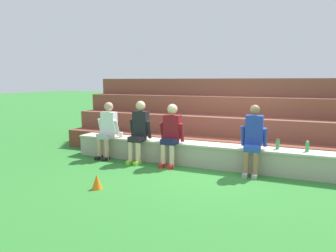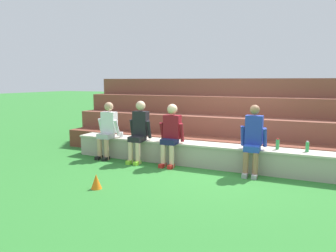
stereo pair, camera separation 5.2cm
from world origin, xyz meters
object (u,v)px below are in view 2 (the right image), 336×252
at_px(water_bottle_mid_left, 163,135).
at_px(water_bottle_center_gap, 307,147).
at_px(plastic_cup_right_end, 121,135).
at_px(person_left_of_center, 139,129).
at_px(person_right_of_center, 253,138).
at_px(person_center, 171,132).
at_px(water_bottle_near_left, 278,144).
at_px(sports_cone, 96,181).
at_px(person_far_left, 107,128).

xyz_separation_m(water_bottle_mid_left, water_bottle_center_gap, (3.09, 0.10, -0.03)).
bearing_deg(plastic_cup_right_end, person_left_of_center, -17.59).
bearing_deg(plastic_cup_right_end, person_right_of_center, -3.25).
distance_m(person_center, water_bottle_near_left, 2.27).
distance_m(person_right_of_center, water_bottle_near_left, 0.55).
distance_m(person_left_of_center, sports_cone, 2.10).
relative_size(water_bottle_near_left, sports_cone, 0.84).
relative_size(person_far_left, sports_cone, 5.21).
xyz_separation_m(person_right_of_center, water_bottle_near_left, (0.45, 0.28, -0.14)).
xyz_separation_m(person_far_left, plastic_cup_right_end, (0.28, 0.18, -0.17)).
xyz_separation_m(water_bottle_center_gap, sports_cone, (-3.38, -2.27, -0.48)).
bearing_deg(person_far_left, water_bottle_near_left, 4.10).
height_order(water_bottle_center_gap, sports_cone, water_bottle_center_gap).
bearing_deg(person_right_of_center, water_bottle_center_gap, 15.37).
xyz_separation_m(person_far_left, person_center, (1.71, -0.02, 0.01)).
distance_m(water_bottle_center_gap, plastic_cup_right_end, 4.23).
height_order(person_far_left, sports_cone, person_far_left).
xyz_separation_m(person_right_of_center, water_bottle_mid_left, (-2.09, 0.18, -0.11)).
distance_m(person_far_left, water_bottle_mid_left, 1.43).
height_order(person_far_left, water_bottle_near_left, person_far_left).
distance_m(plastic_cup_right_end, sports_cone, 2.38).
bearing_deg(person_left_of_center, water_bottle_center_gap, 4.54).
relative_size(person_left_of_center, sports_cone, 5.41).
bearing_deg(sports_cone, water_bottle_mid_left, 82.37).
height_order(person_left_of_center, water_bottle_near_left, person_left_of_center).
xyz_separation_m(person_center, person_right_of_center, (1.80, 0.01, -0.00)).
distance_m(person_left_of_center, water_bottle_near_left, 3.08).
distance_m(water_bottle_near_left, water_bottle_mid_left, 2.54).
bearing_deg(sports_cone, water_bottle_near_left, 38.87).
height_order(person_center, sports_cone, person_center).
bearing_deg(person_far_left, person_center, -0.53).
bearing_deg(person_right_of_center, person_center, -179.54).
distance_m(water_bottle_near_left, plastic_cup_right_end, 3.67).
xyz_separation_m(person_far_left, sports_cone, (1.13, -2.00, -0.61)).
bearing_deg(plastic_cup_right_end, sports_cone, -68.80).
bearing_deg(water_bottle_center_gap, plastic_cup_right_end, -178.73).
xyz_separation_m(person_left_of_center, sports_cone, (0.23, -1.98, -0.63)).
bearing_deg(plastic_cup_right_end, water_bottle_mid_left, -0.24).
xyz_separation_m(water_bottle_near_left, water_bottle_mid_left, (-2.54, -0.11, 0.03)).
relative_size(plastic_cup_right_end, sports_cone, 0.48).
xyz_separation_m(person_far_left, person_left_of_center, (0.89, -0.01, 0.02)).
bearing_deg(water_bottle_near_left, plastic_cup_right_end, -178.41).
distance_m(person_left_of_center, water_bottle_mid_left, 0.57).
relative_size(person_center, water_bottle_near_left, 6.25).
distance_m(person_right_of_center, water_bottle_center_gap, 1.05).
distance_m(person_center, plastic_cup_right_end, 1.45).
bearing_deg(water_bottle_center_gap, person_left_of_center, -175.46).
height_order(person_left_of_center, plastic_cup_right_end, person_left_of_center).
height_order(person_far_left, water_bottle_center_gap, person_far_left).
height_order(person_center, water_bottle_mid_left, person_center).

